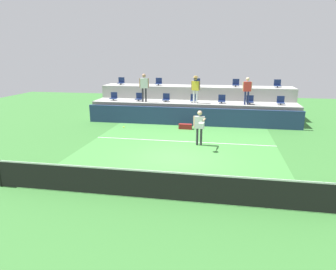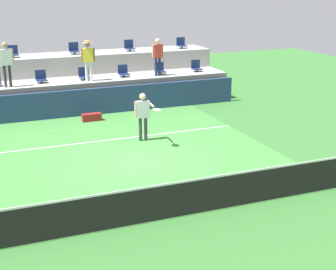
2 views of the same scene
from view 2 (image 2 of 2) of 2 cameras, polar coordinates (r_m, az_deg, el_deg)
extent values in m
plane|color=#336B2D|center=(15.82, -3.39, -2.96)|extent=(40.00, 40.00, 0.00)
cube|color=#3D7F38|center=(16.72, -4.49, -1.84)|extent=(9.00, 10.00, 0.01)
cube|color=white|center=(17.99, -5.84, -0.47)|extent=(9.00, 0.06, 0.00)
cube|color=black|center=(12.20, 2.66, -6.99)|extent=(10.40, 0.01, 0.87)
cube|color=white|center=(12.03, 2.68, -5.09)|extent=(10.40, 0.02, 0.05)
cube|color=navy|center=(21.21, -8.63, 3.69)|extent=(13.00, 0.16, 1.10)
cube|color=#9E9E99|center=(22.43, -9.43, 4.60)|extent=(13.00, 1.80, 1.25)
cube|color=#9E9E99|center=(24.07, -10.44, 6.44)|extent=(13.00, 1.80, 2.10)
cylinder|color=#2D2D33|center=(21.84, -13.94, 5.79)|extent=(0.08, 0.08, 0.10)
cube|color=navy|center=(21.83, -13.95, 5.97)|extent=(0.44, 0.40, 0.04)
cube|color=navy|center=(21.97, -14.06, 6.59)|extent=(0.44, 0.04, 0.38)
cylinder|color=#2D2D33|center=(22.16, -9.30, 6.23)|extent=(0.08, 0.08, 0.10)
cube|color=navy|center=(22.15, -9.31, 6.41)|extent=(0.44, 0.40, 0.04)
cube|color=navy|center=(22.28, -9.44, 7.02)|extent=(0.44, 0.04, 0.38)
cylinder|color=#2D2D33|center=(22.60, -4.94, 6.61)|extent=(0.08, 0.08, 0.10)
cube|color=navy|center=(22.58, -4.94, 6.78)|extent=(0.44, 0.40, 0.04)
cube|color=navy|center=(22.72, -5.09, 7.38)|extent=(0.44, 0.04, 0.38)
cylinder|color=#2D2D33|center=(23.15, -0.85, 6.93)|extent=(0.08, 0.08, 0.10)
cube|color=navy|center=(23.13, -0.85, 7.10)|extent=(0.44, 0.40, 0.04)
cube|color=navy|center=(23.26, -1.02, 7.68)|extent=(0.44, 0.04, 0.38)
cylinder|color=#2D2D33|center=(23.85, 3.26, 7.21)|extent=(0.08, 0.08, 0.10)
cube|color=navy|center=(23.84, 3.27, 7.38)|extent=(0.44, 0.40, 0.04)
cube|color=navy|center=(23.97, 3.09, 7.94)|extent=(0.44, 0.04, 0.38)
cylinder|color=#2D2D33|center=(23.37, -16.88, 8.40)|extent=(0.08, 0.08, 0.10)
cube|color=navy|center=(23.36, -16.90, 8.57)|extent=(0.44, 0.40, 0.04)
cube|color=navy|center=(23.51, -16.99, 9.14)|extent=(0.44, 0.04, 0.38)
cylinder|color=#2D2D33|center=(23.76, -10.39, 8.99)|extent=(0.08, 0.08, 0.10)
cube|color=navy|center=(23.75, -10.40, 9.16)|extent=(0.44, 0.40, 0.04)
cube|color=navy|center=(23.89, -10.52, 9.71)|extent=(0.44, 0.04, 0.38)
cylinder|color=#2D2D33|center=(24.41, -4.28, 9.44)|extent=(0.08, 0.08, 0.10)
cube|color=navy|center=(24.40, -4.28, 9.61)|extent=(0.44, 0.40, 0.04)
cube|color=navy|center=(24.55, -4.42, 10.14)|extent=(0.44, 0.04, 0.38)
cylinder|color=#2D2D33|center=(25.35, 1.57, 9.78)|extent=(0.08, 0.08, 0.10)
cube|color=navy|center=(25.34, 1.57, 9.93)|extent=(0.44, 0.40, 0.04)
cube|color=navy|center=(25.48, 1.41, 10.45)|extent=(0.44, 0.04, 0.38)
cylinder|color=#2D2D33|center=(17.66, -3.10, 0.64)|extent=(0.12, 0.12, 0.83)
cylinder|color=#2D2D33|center=(17.71, -2.50, 0.69)|extent=(0.12, 0.12, 0.83)
cube|color=#B2B2B7|center=(17.50, -2.83, 2.89)|extent=(0.46, 0.23, 0.59)
sphere|color=tan|center=(17.39, -2.86, 4.32)|extent=(0.25, 0.25, 0.22)
cylinder|color=tan|center=(17.44, -3.67, 2.88)|extent=(0.08, 0.08, 0.55)
cylinder|color=tan|center=(17.26, -1.81, 3.36)|extent=(0.13, 0.53, 0.07)
cylinder|color=black|center=(16.92, -1.51, 3.07)|extent=(0.06, 0.26, 0.04)
ellipsoid|color=silver|center=(16.66, -1.27, 2.85)|extent=(0.29, 0.35, 0.03)
cylinder|color=#2D2D33|center=(21.31, -17.75, 6.26)|extent=(0.13, 0.13, 0.88)
cylinder|color=#2D2D33|center=(21.37, -17.23, 6.34)|extent=(0.13, 0.13, 0.88)
cube|color=white|center=(21.22, -17.67, 8.28)|extent=(0.50, 0.27, 0.62)
sphere|color=#A87A5B|center=(21.16, -17.79, 9.56)|extent=(0.28, 0.28, 0.24)
cylinder|color=#A87A5B|center=(21.29, -16.97, 8.43)|extent=(0.08, 0.08, 0.58)
cylinder|color=white|center=(21.83, -9.09, 7.02)|extent=(0.13, 0.13, 0.80)
cylinder|color=white|center=(21.83, -8.61, 7.04)|extent=(0.13, 0.13, 0.80)
cube|color=yellow|center=(21.72, -8.94, 8.81)|extent=(0.46, 0.27, 0.57)
sphere|color=#846047|center=(21.66, -8.99, 9.95)|extent=(0.26, 0.26, 0.22)
cylinder|color=#846047|center=(21.72, -9.61, 8.82)|extent=(0.08, 0.08, 0.54)
cylinder|color=#846047|center=(21.72, -8.26, 8.89)|extent=(0.08, 0.08, 0.54)
cylinder|color=tan|center=(21.66, -9.00, 10.15)|extent=(0.47, 0.47, 0.01)
cylinder|color=tan|center=(21.65, -9.00, 10.27)|extent=(0.27, 0.27, 0.09)
cylinder|color=navy|center=(22.68, -1.35, 7.62)|extent=(0.13, 0.13, 0.81)
cylinder|color=navy|center=(22.77, -0.95, 7.66)|extent=(0.13, 0.13, 0.81)
cube|color=red|center=(22.62, -1.16, 9.37)|extent=(0.47, 0.26, 0.57)
sphere|color=beige|center=(22.56, -1.17, 10.48)|extent=(0.26, 0.26, 0.22)
cylinder|color=beige|center=(22.48, -1.72, 9.36)|extent=(0.08, 0.08, 0.54)
cylinder|color=beige|center=(22.75, -0.61, 9.46)|extent=(0.08, 0.08, 0.54)
sphere|color=#CCE033|center=(15.74, -13.18, 0.33)|extent=(0.07, 0.07, 0.07)
cube|color=maroon|center=(20.38, -8.52, 1.98)|extent=(0.76, 0.28, 0.30)
camera|label=1|loc=(6.96, 51.36, 0.56)|focal=32.88mm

